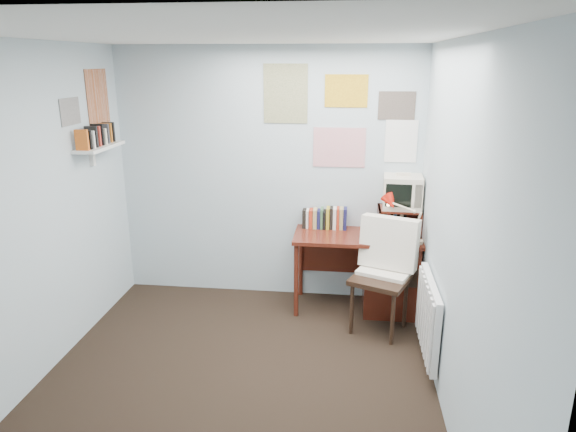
% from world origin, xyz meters
% --- Properties ---
extents(ground, '(3.50, 3.50, 0.00)m').
position_xyz_m(ground, '(0.00, 0.00, 0.00)').
color(ground, black).
rests_on(ground, ground).
extents(back_wall, '(3.00, 0.02, 2.50)m').
position_xyz_m(back_wall, '(0.00, 1.75, 1.25)').
color(back_wall, '#AEC0C7').
rests_on(back_wall, ground).
extents(left_wall, '(0.02, 3.50, 2.50)m').
position_xyz_m(left_wall, '(-1.50, 0.00, 1.25)').
color(left_wall, '#AEC0C7').
rests_on(left_wall, ground).
extents(right_wall, '(0.02, 3.50, 2.50)m').
position_xyz_m(right_wall, '(1.50, 0.00, 1.25)').
color(right_wall, '#AEC0C7').
rests_on(right_wall, ground).
extents(ceiling, '(3.00, 3.50, 0.02)m').
position_xyz_m(ceiling, '(0.00, 0.00, 2.50)').
color(ceiling, white).
rests_on(ceiling, back_wall).
extents(desk, '(1.20, 0.55, 0.76)m').
position_xyz_m(desk, '(1.17, 1.48, 0.41)').
color(desk, '#541E13').
rests_on(desk, ground).
extents(desk_chair, '(0.66, 0.65, 0.99)m').
position_xyz_m(desk_chair, '(1.11, 1.05, 0.50)').
color(desk_chair, black).
rests_on(desk_chair, ground).
extents(desk_lamp, '(0.29, 0.26, 0.38)m').
position_xyz_m(desk_lamp, '(1.44, 1.31, 0.95)').
color(desk_lamp, red).
rests_on(desk_lamp, desk).
extents(tv_riser, '(0.40, 0.30, 0.25)m').
position_xyz_m(tv_riser, '(1.29, 1.59, 0.89)').
color(tv_riser, '#541E13').
rests_on(tv_riser, desk).
extents(crt_tv, '(0.37, 0.35, 0.34)m').
position_xyz_m(crt_tv, '(1.31, 1.61, 1.18)').
color(crt_tv, beige).
rests_on(crt_tv, tv_riser).
extents(book_row, '(0.60, 0.14, 0.22)m').
position_xyz_m(book_row, '(0.66, 1.66, 0.87)').
color(book_row, '#541E13').
rests_on(book_row, desk).
extents(radiator, '(0.09, 0.80, 0.60)m').
position_xyz_m(radiator, '(1.46, 0.55, 0.42)').
color(radiator, white).
rests_on(radiator, right_wall).
extents(wall_shelf, '(0.20, 0.62, 0.24)m').
position_xyz_m(wall_shelf, '(-1.40, 1.10, 1.62)').
color(wall_shelf, white).
rests_on(wall_shelf, left_wall).
extents(posters_back, '(1.20, 0.01, 0.90)m').
position_xyz_m(posters_back, '(0.70, 1.74, 1.85)').
color(posters_back, white).
rests_on(posters_back, back_wall).
extents(posters_left, '(0.01, 0.70, 0.60)m').
position_xyz_m(posters_left, '(-1.49, 1.10, 2.00)').
color(posters_left, white).
rests_on(posters_left, left_wall).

